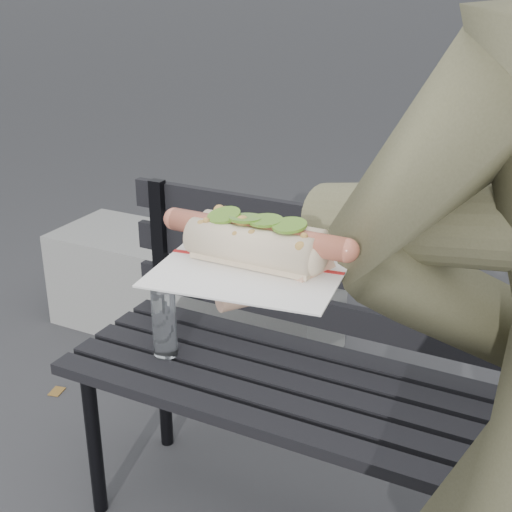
{
  "coord_description": "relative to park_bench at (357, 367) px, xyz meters",
  "views": [
    {
      "loc": [
        0.36,
        -0.64,
        1.45
      ],
      "look_at": [
        0.05,
        -0.03,
        1.16
      ],
      "focal_mm": 50.0,
      "sensor_mm": 36.0,
      "label": 1
    }
  ],
  "objects": [
    {
      "name": "park_bench",
      "position": [
        0.0,
        0.0,
        0.0
      ],
      "size": [
        1.5,
        0.44,
        0.88
      ],
      "color": "black",
      "rests_on": "ground"
    },
    {
      "name": "concrete_block",
      "position": [
        -0.97,
        0.76,
        -0.32
      ],
      "size": [
        1.2,
        0.4,
        0.4
      ],
      "primitive_type": "cube",
      "color": "slate",
      "rests_on": "ground"
    },
    {
      "name": "held_hotdog",
      "position": [
        0.34,
        -0.78,
        0.67
      ],
      "size": [
        0.62,
        0.31,
        0.2
      ],
      "color": "#504E35"
    }
  ]
}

